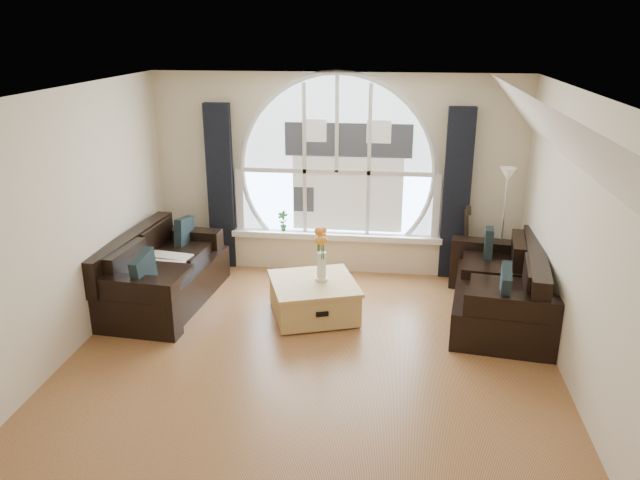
% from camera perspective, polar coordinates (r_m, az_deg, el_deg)
% --- Properties ---
extents(ground, '(5.00, 5.50, 0.01)m').
position_cam_1_polar(ground, '(6.36, -1.03, -11.67)').
color(ground, brown).
rests_on(ground, ground).
extents(ceiling, '(5.00, 5.50, 0.01)m').
position_cam_1_polar(ceiling, '(5.48, -1.20, 13.32)').
color(ceiling, silver).
rests_on(ceiling, ground).
extents(wall_back, '(5.00, 0.01, 2.70)m').
position_cam_1_polar(wall_back, '(8.41, 1.58, 6.07)').
color(wall_back, beige).
rests_on(wall_back, ground).
extents(wall_front, '(5.00, 0.01, 2.70)m').
position_cam_1_polar(wall_front, '(3.36, -8.06, -15.72)').
color(wall_front, beige).
rests_on(wall_front, ground).
extents(wall_left, '(0.01, 5.50, 2.70)m').
position_cam_1_polar(wall_left, '(6.61, -23.11, 0.79)').
color(wall_left, beige).
rests_on(wall_left, ground).
extents(wall_right, '(0.01, 5.50, 2.70)m').
position_cam_1_polar(wall_right, '(5.98, 23.35, -1.09)').
color(wall_right, beige).
rests_on(wall_right, ground).
extents(attic_slope, '(0.92, 5.50, 0.72)m').
position_cam_1_polar(attic_slope, '(5.65, 21.74, 8.57)').
color(attic_slope, silver).
rests_on(attic_slope, ground).
extents(arched_window, '(2.60, 0.06, 2.15)m').
position_cam_1_polar(arched_window, '(8.32, 1.57, 7.87)').
color(arched_window, silver).
rests_on(arched_window, wall_back).
extents(window_sill, '(2.90, 0.22, 0.08)m').
position_cam_1_polar(window_sill, '(8.54, 1.46, 0.42)').
color(window_sill, white).
rests_on(window_sill, wall_back).
extents(window_frame, '(2.76, 0.08, 2.15)m').
position_cam_1_polar(window_frame, '(8.29, 1.55, 7.82)').
color(window_frame, white).
rests_on(window_frame, wall_back).
extents(neighbor_house, '(1.70, 0.02, 1.50)m').
position_cam_1_polar(neighbor_house, '(8.32, 2.59, 6.97)').
color(neighbor_house, silver).
rests_on(neighbor_house, wall_back).
extents(curtain_left, '(0.35, 0.12, 2.30)m').
position_cam_1_polar(curtain_left, '(8.64, -9.17, 4.82)').
color(curtain_left, black).
rests_on(curtain_left, ground).
extents(curtain_right, '(0.35, 0.12, 2.30)m').
position_cam_1_polar(curtain_right, '(8.34, 12.51, 4.09)').
color(curtain_right, black).
rests_on(curtain_right, ground).
extents(sofa_left, '(1.14, 2.04, 0.87)m').
position_cam_1_polar(sofa_left, '(7.82, -14.25, -2.88)').
color(sofa_left, black).
rests_on(sofa_left, ground).
extents(sofa_right, '(1.22, 2.05, 0.86)m').
position_cam_1_polar(sofa_right, '(7.47, 16.17, -4.13)').
color(sofa_right, black).
rests_on(sofa_right, ground).
extents(coffee_chest, '(1.23, 1.23, 0.47)m').
position_cam_1_polar(coffee_chest, '(7.30, -0.59, -5.28)').
color(coffee_chest, tan).
rests_on(coffee_chest, ground).
extents(throw_blanket, '(0.63, 0.63, 0.10)m').
position_cam_1_polar(throw_blanket, '(7.77, -14.28, -2.23)').
color(throw_blanket, silver).
rests_on(throw_blanket, sofa_left).
extents(vase_flowers, '(0.24, 0.24, 0.70)m').
position_cam_1_polar(vase_flowers, '(7.12, 0.14, -0.84)').
color(vase_flowers, white).
rests_on(vase_flowers, coffee_chest).
extents(floor_lamp, '(0.24, 0.24, 1.60)m').
position_cam_1_polar(floor_lamp, '(8.22, 16.51, 0.97)').
color(floor_lamp, '#B2B2B2').
rests_on(floor_lamp, ground).
extents(guitar, '(0.41, 0.32, 1.06)m').
position_cam_1_polar(guitar, '(8.45, 13.27, -0.18)').
color(guitar, '#995C34').
rests_on(guitar, ground).
extents(potted_plant, '(0.16, 0.12, 0.29)m').
position_cam_1_polar(potted_plant, '(8.59, -3.45, 1.77)').
color(potted_plant, '#1E6023').
rests_on(potted_plant, window_sill).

